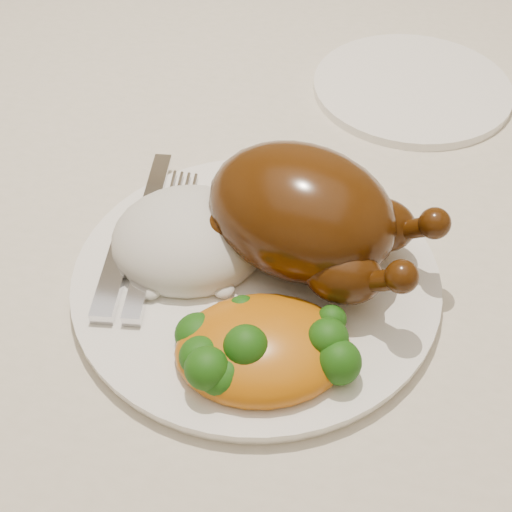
% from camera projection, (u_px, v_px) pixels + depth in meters
% --- Properties ---
extents(floor, '(4.00, 4.00, 0.00)m').
position_uv_depth(floor, '(215.00, 481.00, 1.26)').
color(floor, brown).
rests_on(floor, ground).
extents(dining_table, '(1.60, 0.90, 0.76)m').
position_uv_depth(dining_table, '(190.00, 201.00, 0.78)').
color(dining_table, brown).
rests_on(dining_table, floor).
extents(tablecloth, '(1.73, 1.03, 0.18)m').
position_uv_depth(tablecloth, '(186.00, 148.00, 0.73)').
color(tablecloth, beige).
rests_on(tablecloth, dining_table).
extents(dinner_plate, '(0.30, 0.30, 0.01)m').
position_uv_depth(dinner_plate, '(256.00, 279.00, 0.56)').
color(dinner_plate, white).
rests_on(dinner_plate, tablecloth).
extents(side_plate, '(0.27, 0.27, 0.01)m').
position_uv_depth(side_plate, '(412.00, 88.00, 0.75)').
color(side_plate, white).
rests_on(side_plate, tablecloth).
extents(roast_chicken, '(0.20, 0.15, 0.10)m').
position_uv_depth(roast_chicken, '(306.00, 214.00, 0.53)').
color(roast_chicken, '#482407').
rests_on(roast_chicken, dinner_plate).
extents(rice_mound, '(0.15, 0.14, 0.06)m').
position_uv_depth(rice_mound, '(189.00, 240.00, 0.56)').
color(rice_mound, white).
rests_on(rice_mound, dinner_plate).
extents(mac_and_cheese, '(0.14, 0.13, 0.05)m').
position_uv_depth(mac_and_cheese, '(264.00, 349.00, 0.49)').
color(mac_and_cheese, orange).
rests_on(mac_and_cheese, dinner_plate).
extents(cutlery, '(0.05, 0.20, 0.01)m').
position_uv_depth(cutlery, '(139.00, 253.00, 0.56)').
color(cutlery, silver).
rests_on(cutlery, dinner_plate).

